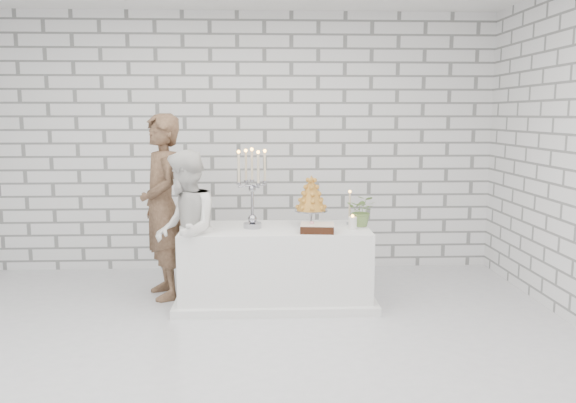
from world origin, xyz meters
The scene contains 12 objects.
ground centered at (0.00, 0.00, 0.00)m, with size 6.00×5.00×0.01m, color silver.
wall_back centered at (0.00, 2.50, 1.50)m, with size 6.00×0.01×3.00m, color white.
wall_front centered at (0.00, -2.50, 1.50)m, with size 6.00×0.01×3.00m, color white.
cake_table centered at (0.40, 1.18, 0.38)m, with size 1.80×0.80×0.75m, color white.
groom centered at (-0.72, 1.43, 0.92)m, with size 0.67×0.44×1.84m, color #442E20.
bride centered at (-0.44, 1.03, 0.76)m, with size 0.73×0.57×1.51m, color white.
candelabra centered at (0.18, 1.18, 1.14)m, with size 0.31×0.31×0.77m, color #9A9AA4, non-canonical shape.
croquembouche centered at (0.76, 1.26, 1.00)m, with size 0.32×0.32×0.50m, color #9A6423, non-canonical shape.
chocolate_cake centered at (0.79, 0.94, 0.79)m, with size 0.31×0.22×0.08m, color black.
pillar_candle centered at (1.13, 1.07, 0.81)m, with size 0.08×0.08×0.12m, color white.
extra_taper centered at (1.14, 1.31, 0.91)m, with size 0.06×0.06×0.32m, color beige.
flowers centered at (1.25, 1.22, 0.91)m, with size 0.28×0.24×0.31m, color #4F703C.
Camera 1 is at (0.29, -4.28, 1.83)m, focal length 35.93 mm.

